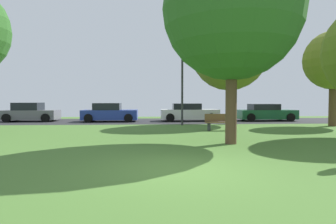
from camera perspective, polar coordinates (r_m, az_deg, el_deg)
ground_plane at (r=7.04m, az=2.84°, el=-11.25°), size 44.00×44.00×0.00m
road_strip at (r=22.87m, az=-1.49°, el=-1.78°), size 44.00×6.40×0.01m
oak_tree_right at (r=21.39m, az=29.80°, el=8.73°), size 3.73×3.73×6.05m
oak_tree_left at (r=11.70m, az=12.43°, el=18.79°), size 5.20×5.20×7.59m
oak_tree_center at (r=20.49m, az=11.94°, el=11.41°), size 5.20×5.20×7.50m
parked_car_grey at (r=24.95m, az=-25.38°, el=-0.15°), size 4.06×2.06×1.45m
parked_car_blue at (r=22.79m, az=-11.38°, el=-0.20°), size 4.17×2.10×1.42m
parked_car_white at (r=23.00m, az=4.11°, el=-0.16°), size 4.51×1.96×1.39m
parked_car_green at (r=24.49m, az=18.60°, el=-0.17°), size 4.46×2.09×1.34m
park_bench at (r=16.04m, az=10.10°, el=-1.94°), size 1.60×0.45×0.90m
street_lamp_post at (r=19.12m, az=2.80°, el=4.15°), size 0.14×0.14×4.50m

